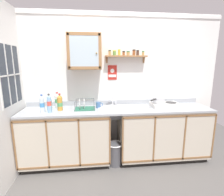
% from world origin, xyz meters
% --- Properties ---
extents(floor, '(6.10, 6.10, 0.00)m').
position_xyz_m(floor, '(0.00, 0.00, 0.00)').
color(floor, '#565451').
rests_on(floor, ground).
extents(back_wall, '(3.70, 0.07, 2.49)m').
position_xyz_m(back_wall, '(0.00, 0.61, 1.25)').
color(back_wall, white).
rests_on(back_wall, ground).
extents(lower_cabinet_run, '(1.39, 0.60, 0.90)m').
position_xyz_m(lower_cabinet_run, '(-0.85, 0.29, 0.45)').
color(lower_cabinet_run, black).
rests_on(lower_cabinet_run, ground).
extents(lower_cabinet_run_right, '(1.52, 0.60, 0.90)m').
position_xyz_m(lower_cabinet_run_right, '(0.78, 0.29, 0.45)').
color(lower_cabinet_run_right, black).
rests_on(lower_cabinet_run_right, ground).
extents(countertop, '(3.06, 0.62, 0.03)m').
position_xyz_m(countertop, '(0.00, 0.29, 0.91)').
color(countertop, '#9EA3A8').
rests_on(countertop, lower_cabinet_run).
extents(backsplash, '(3.06, 0.02, 0.08)m').
position_xyz_m(backsplash, '(0.00, 0.57, 0.97)').
color(backsplash, '#9EA3A8').
rests_on(backsplash, countertop).
extents(sink, '(0.58, 0.42, 0.44)m').
position_xyz_m(sink, '(-0.04, 0.33, 0.90)').
color(sink, silver).
rests_on(sink, countertop).
extents(hot_plate_stove, '(0.47, 0.32, 0.07)m').
position_xyz_m(hot_plate_stove, '(0.82, 0.32, 0.96)').
color(hot_plate_stove, silver).
rests_on(hot_plate_stove, countertop).
extents(saucepan, '(0.31, 0.29, 0.10)m').
position_xyz_m(saucepan, '(0.71, 0.34, 1.05)').
color(saucepan, silver).
rests_on(saucepan, hot_plate_stove).
extents(bottle_juice_amber_0, '(0.08, 0.08, 0.27)m').
position_xyz_m(bottle_juice_amber_0, '(-0.92, 0.28, 1.05)').
color(bottle_juice_amber_0, gold).
rests_on(bottle_juice_amber_0, countertop).
extents(bottle_opaque_white_1, '(0.08, 0.08, 0.27)m').
position_xyz_m(bottle_opaque_white_1, '(-0.98, 0.38, 1.06)').
color(bottle_opaque_white_1, white).
rests_on(bottle_opaque_white_1, countertop).
extents(bottle_detergent_teal_2, '(0.08, 0.08, 0.22)m').
position_xyz_m(bottle_detergent_teal_2, '(-1.09, 0.30, 1.03)').
color(bottle_detergent_teal_2, teal).
rests_on(bottle_detergent_teal_2, countertop).
extents(bottle_water_clear_3, '(0.07, 0.07, 0.28)m').
position_xyz_m(bottle_water_clear_3, '(-1.16, 0.18, 1.06)').
color(bottle_water_clear_3, silver).
rests_on(bottle_water_clear_3, countertop).
extents(bottle_water_blue_4, '(0.06, 0.06, 0.29)m').
position_xyz_m(bottle_water_blue_4, '(-1.05, 0.17, 1.06)').
color(bottle_water_blue_4, '#8CB7E0').
rests_on(bottle_water_blue_4, countertop).
extents(dish_rack, '(0.32, 0.25, 0.17)m').
position_xyz_m(dish_rack, '(-0.55, 0.32, 0.96)').
color(dish_rack, '#26664C').
rests_on(dish_rack, countertop).
extents(mug, '(0.12, 0.08, 0.10)m').
position_xyz_m(mug, '(-0.31, 0.37, 0.98)').
color(mug, '#3F6699').
rests_on(mug, countertop).
extents(wall_cabinet, '(0.52, 0.32, 0.55)m').
position_xyz_m(wall_cabinet, '(-0.52, 0.43, 1.83)').
color(wall_cabinet, '#996B42').
extents(spice_shelf, '(0.70, 0.14, 0.22)m').
position_xyz_m(spice_shelf, '(0.17, 0.52, 1.79)').
color(spice_shelf, '#996B42').
extents(warning_sign, '(0.15, 0.01, 0.25)m').
position_xyz_m(warning_sign, '(-0.06, 0.58, 1.49)').
color(warning_sign, '#B2261E').
extents(window, '(0.03, 0.61, 0.86)m').
position_xyz_m(window, '(-1.55, 0.15, 1.50)').
color(window, '#262D38').
extents(trash_bin, '(0.27, 0.27, 0.37)m').
position_xyz_m(trash_bin, '(-0.06, 0.17, 0.20)').
color(trash_bin, '#4C4C51').
rests_on(trash_bin, ground).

